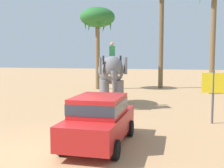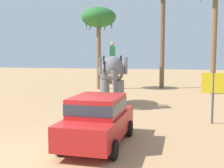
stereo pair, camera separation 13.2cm
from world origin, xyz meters
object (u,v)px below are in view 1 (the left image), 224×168
(palm_tree_left_of_road, at_px, (97,19))
(signboard_yellow, at_px, (213,86))
(elephant_with_mahout, at_px, (111,73))
(car_sedan_foreground, at_px, (99,118))

(palm_tree_left_of_road, distance_m, signboard_yellow, 15.55)
(elephant_with_mahout, bearing_deg, palm_tree_left_of_road, 112.56)
(elephant_with_mahout, relative_size, signboard_yellow, 1.67)
(elephant_with_mahout, relative_size, palm_tree_left_of_road, 0.53)
(palm_tree_left_of_road, bearing_deg, signboard_yellow, -52.49)
(car_sedan_foreground, bearing_deg, signboard_yellow, 46.28)
(palm_tree_left_of_road, relative_size, signboard_yellow, 3.13)
(elephant_with_mahout, height_order, palm_tree_left_of_road, palm_tree_left_of_road)
(car_sedan_foreground, height_order, palm_tree_left_of_road, palm_tree_left_of_road)
(elephant_with_mahout, xyz_separation_m, signboard_yellow, (5.66, -3.65, -0.30))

